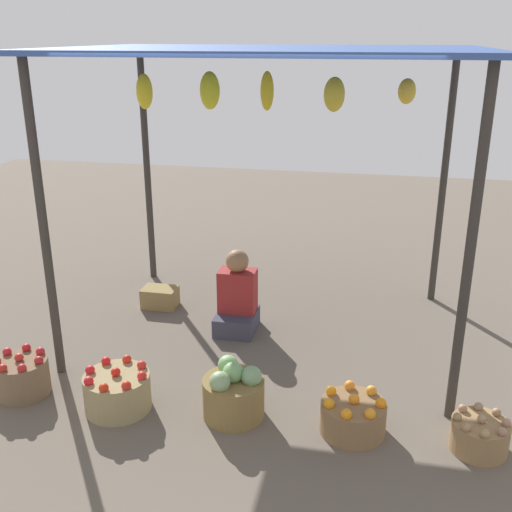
# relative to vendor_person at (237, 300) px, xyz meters

# --- Properties ---
(ground_plane) EXTENTS (14.00, 14.00, 0.00)m
(ground_plane) POSITION_rel_vendor_person_xyz_m (0.29, 0.02, -0.30)
(ground_plane) COLOR #63594C
(market_stall_structure) EXTENTS (3.37, 2.42, 2.51)m
(market_stall_structure) POSITION_rel_vendor_person_xyz_m (0.29, 0.02, 2.02)
(market_stall_structure) COLOR #38332D
(market_stall_structure) RESTS_ON ground
(vendor_person) EXTENTS (0.36, 0.44, 0.78)m
(vendor_person) POSITION_rel_vendor_person_xyz_m (0.00, 0.00, 0.00)
(vendor_person) COLOR #3A394A
(vendor_person) RESTS_ON ground
(basket_red_apples) EXTENTS (0.41, 0.41, 0.35)m
(basket_red_apples) POSITION_rel_vendor_person_xyz_m (-1.37, -1.39, -0.15)
(basket_red_apples) COLOR brown
(basket_red_apples) RESTS_ON ground
(basket_red_tomatoes) EXTENTS (0.49, 0.49, 0.34)m
(basket_red_tomatoes) POSITION_rel_vendor_person_xyz_m (-0.57, -1.43, -0.15)
(basket_red_tomatoes) COLOR #99885A
(basket_red_tomatoes) RESTS_ON ground
(basket_cabbages) EXTENTS (0.45, 0.45, 0.43)m
(basket_cabbages) POSITION_rel_vendor_person_xyz_m (0.29, -1.35, -0.11)
(basket_cabbages) COLOR olive
(basket_cabbages) RESTS_ON ground
(basket_oranges) EXTENTS (0.45, 0.45, 0.30)m
(basket_oranges) POSITION_rel_vendor_person_xyz_m (1.15, -1.36, -0.17)
(basket_oranges) COLOR olive
(basket_oranges) RESTS_ON ground
(basket_potatoes) EXTENTS (0.38, 0.38, 0.27)m
(basket_potatoes) POSITION_rel_vendor_person_xyz_m (1.98, -1.39, -0.18)
(basket_potatoes) COLOR #957349
(basket_potatoes) RESTS_ON ground
(wooden_crate_near_vendor) EXTENTS (0.34, 0.24, 0.20)m
(wooden_crate_near_vendor) POSITION_rel_vendor_person_xyz_m (-0.88, 0.33, -0.20)
(wooden_crate_near_vendor) COLOR olive
(wooden_crate_near_vendor) RESTS_ON ground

